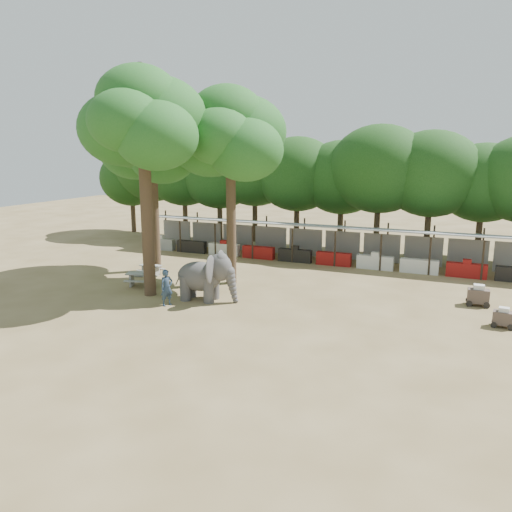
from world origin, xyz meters
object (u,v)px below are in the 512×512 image
at_px(yard_tree_left, 151,143).
at_px(picnic_table_far, 151,269).
at_px(handler, 167,288).
at_px(elephant, 207,276).
at_px(picnic_table_near, 141,278).
at_px(cart_back, 478,295).
at_px(yard_tree_back, 230,136).
at_px(yard_tree_center, 143,121).
at_px(cart_front, 503,318).

distance_m(yard_tree_left, picnic_table_far, 7.95).
xyz_separation_m(handler, picnic_table_far, (-4.37, 4.84, -0.49)).
distance_m(yard_tree_left, elephant, 10.62).
bearing_deg(handler, picnic_table_near, 80.67).
distance_m(picnic_table_near, cart_back, 18.34).
bearing_deg(yard_tree_left, yard_tree_back, -9.46).
distance_m(handler, picnic_table_far, 6.53).
xyz_separation_m(yard_tree_left, picnic_table_far, (0.68, -1.61, -7.75)).
distance_m(elephant, cart_back, 13.91).
bearing_deg(yard_tree_left, yard_tree_center, -59.04).
distance_m(elephant, picnic_table_near, 4.99).
relative_size(yard_tree_back, cart_front, 11.35).
bearing_deg(cart_back, picnic_table_near, -170.86).
bearing_deg(elephant, cart_back, 13.40).
relative_size(elephant, picnic_table_far, 2.36).
bearing_deg(cart_back, yard_tree_center, -166.51).
height_order(picnic_table_near, cart_front, cart_front).
bearing_deg(yard_tree_left, cart_back, -0.72).
bearing_deg(yard_tree_back, yard_tree_left, 170.54).
xyz_separation_m(picnic_table_near, cart_front, (18.97, 0.70, -0.07)).
bearing_deg(handler, cart_back, -40.23).
bearing_deg(picnic_table_near, cart_front, -17.04).
distance_m(elephant, picnic_table_far, 6.67).
relative_size(yard_tree_left, elephant, 3.20).
relative_size(elephant, picnic_table_near, 1.75).
height_order(elephant, cart_front, elephant).
distance_m(yard_tree_left, handler, 10.95).
bearing_deg(elephant, handler, -137.08).
xyz_separation_m(picnic_table_near, picnic_table_far, (-0.93, 2.34, -0.07)).
bearing_deg(cart_back, elephant, -163.23).
height_order(yard_tree_back, elephant, yard_tree_back).
relative_size(picnic_table_far, cart_back, 1.26).
bearing_deg(picnic_table_far, yard_tree_left, 117.20).
height_order(elephant, picnic_table_far, elephant).
relative_size(yard_tree_back, picnic_table_far, 7.80).
xyz_separation_m(picnic_table_near, cart_back, (17.96, 3.71, 0.02)).
relative_size(yard_tree_left, yard_tree_center, 0.92).
relative_size(elephant, cart_front, 3.44).
height_order(handler, cart_back, handler).
bearing_deg(yard_tree_back, picnic_table_near, -146.08).
distance_m(yard_tree_back, picnic_table_near, 9.61).
bearing_deg(elephant, picnic_table_far, 144.95).
relative_size(handler, picnic_table_far, 1.28).
distance_m(yard_tree_center, picnic_table_near, 8.86).
bearing_deg(picnic_table_near, handler, -55.14).
relative_size(yard_tree_left, cart_front, 11.01).
bearing_deg(yard_tree_center, cart_front, 5.68).
bearing_deg(cart_front, yard_tree_left, 176.84).
relative_size(yard_tree_center, picnic_table_far, 8.26).
bearing_deg(elephant, cart_front, 0.51).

